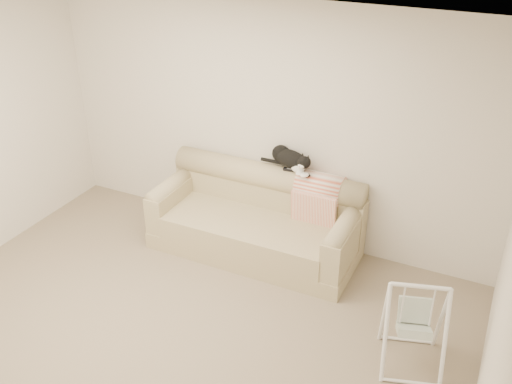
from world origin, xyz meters
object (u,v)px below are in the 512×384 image
sofa (257,220)px  baby_swing (414,324)px  remote_a (292,170)px  remote_b (305,173)px  tuxedo_cat (291,159)px

sofa → baby_swing: bearing=-27.7°
sofa → remote_a: bearing=39.3°
baby_swing → remote_b: bearing=139.8°
sofa → remote_a: 0.67m
sofa → baby_swing: 2.12m
sofa → tuxedo_cat: 0.76m
sofa → remote_b: size_ratio=13.91×
sofa → tuxedo_cat: bearing=45.8°
remote_a → remote_b: bearing=-1.8°
sofa → tuxedo_cat: (0.26, 0.26, 0.66)m
tuxedo_cat → baby_swing: (1.62, -1.25, -0.61)m
remote_a → tuxedo_cat: bearing=136.3°
sofa → remote_b: remote_b is taller
remote_a → tuxedo_cat: size_ratio=0.30×
tuxedo_cat → remote_b: bearing=-10.4°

